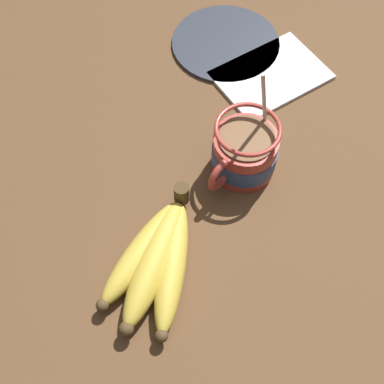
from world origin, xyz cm
name	(u,v)px	position (x,y,z in cm)	size (l,w,h in cm)	color
table	(222,175)	(0.00, 0.00, 1.63)	(104.34, 104.34, 3.26)	brown
coffee_mug	(244,152)	(-1.96, 1.98, 6.88)	(13.13, 8.87, 17.23)	#B23D33
banana_bunch	(156,260)	(16.74, 2.73, 5.12)	(19.23, 13.11, 4.29)	#4C381E
napkin	(271,75)	(-18.37, -4.84, 3.56)	(19.23, 15.99, 0.60)	white
small_plate	(226,43)	(-19.41, -14.57, 3.56)	(17.48, 17.48, 0.60)	#333842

